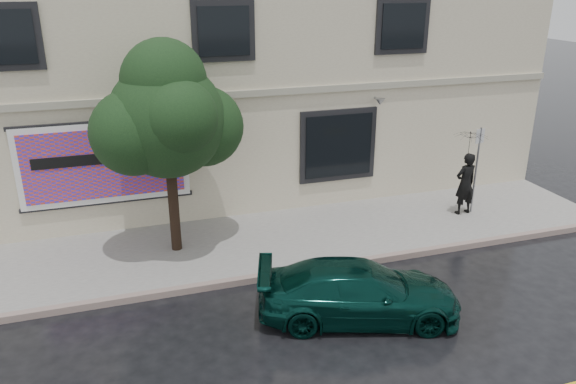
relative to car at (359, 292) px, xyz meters
name	(u,v)px	position (x,y,z in m)	size (l,w,h in m)	color
ground	(283,316)	(-1.44, 0.50, -0.58)	(90.00, 90.00, 0.00)	black
sidewalk	(245,245)	(-1.44, 3.75, -0.51)	(20.00, 3.50, 0.15)	#9E9B95
curb	(264,277)	(-1.44, 2.00, -0.51)	(20.00, 0.18, 0.16)	gray
building	(200,75)	(-1.43, 9.50, 2.91)	(20.00, 8.12, 7.00)	beige
billboard	(104,163)	(-4.64, 5.42, 1.47)	(4.30, 0.16, 2.20)	white
car	(359,292)	(0.00, 0.00, 0.00)	(1.77, 4.01, 1.17)	#072D27
pedestrian	(465,184)	(4.92, 3.70, 0.46)	(0.65, 0.43, 1.79)	black
umbrella	(470,140)	(4.92, 3.70, 1.71)	(0.98, 0.98, 0.73)	black
street_tree	(167,120)	(-3.14, 3.91, 2.82)	(2.68, 2.68, 4.61)	black
sign_pole	(477,162)	(5.21, 3.70, 1.07)	(0.30, 0.08, 2.49)	gray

